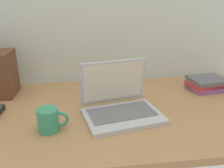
% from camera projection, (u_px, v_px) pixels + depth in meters
% --- Properties ---
extents(desk, '(1.60, 0.76, 0.03)m').
position_uv_depth(desk, '(104.00, 113.00, 1.11)').
color(desk, '#A87A4C').
rests_on(desk, ground).
extents(laptop, '(0.35, 0.31, 0.22)m').
position_uv_depth(laptop, '(119.00, 104.00, 1.05)').
color(laptop, '#B2B5BA').
rests_on(laptop, desk).
extents(coffee_mug, '(0.12, 0.08, 0.09)m').
position_uv_depth(coffee_mug, '(49.00, 120.00, 0.92)').
color(coffee_mug, '#338C66').
rests_on(coffee_mug, desk).
extents(book_stack, '(0.22, 0.17, 0.06)m').
position_uv_depth(book_stack, '(207.00, 84.00, 1.31)').
color(book_stack, '#8C4C8C').
rests_on(book_stack, desk).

